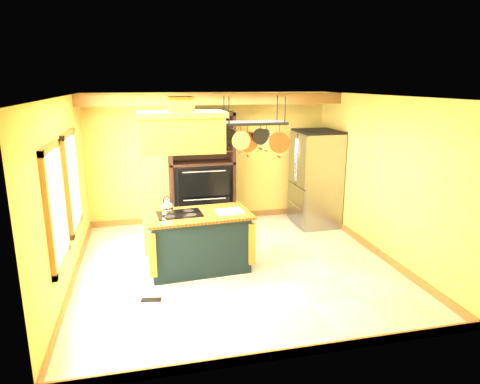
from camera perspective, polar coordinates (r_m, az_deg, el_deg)
name	(u,v)px	position (r m, az deg, el deg)	size (l,w,h in m)	color
floor	(235,265)	(7.08, -0.62, -9.76)	(5.00, 5.00, 0.00)	beige
ceiling	(235,96)	(6.46, -0.69, 12.64)	(5.00, 5.00, 0.00)	white
wall_back	(210,158)	(9.05, -4.05, 4.56)	(5.00, 0.02, 2.70)	gold
wall_front	(288,242)	(4.34, 6.47, -6.69)	(5.00, 0.02, 2.70)	gold
wall_left	(64,194)	(6.59, -22.40, -0.30)	(0.02, 5.00, 2.70)	gold
wall_right	(380,177)	(7.57, 18.19, 1.88)	(0.02, 5.00, 2.70)	gold
ceiling_beam	(215,99)	(8.13, -3.30, 12.24)	(5.00, 0.15, 0.20)	olive
window_near	(56,206)	(5.81, -23.30, -1.77)	(0.06, 1.06, 1.56)	olive
window_far	(73,182)	(7.15, -21.43, 1.31)	(0.06, 1.06, 1.56)	olive
kitchen_island	(198,241)	(6.83, -5.63, -6.49)	(1.70, 1.03, 1.11)	#13252C
range_hood	(182,130)	(6.40, -7.79, 8.24)	(1.28, 0.72, 0.80)	#AA832A
pot_rack	(255,131)	(6.60, 1.99, 8.13)	(1.04, 0.47, 0.86)	black
refrigerator	(315,180)	(8.95, 9.99, 1.56)	(0.83, 0.98, 1.92)	gray
hutch	(202,182)	(8.87, -5.12, 1.32)	(1.31, 0.60, 2.32)	black
floor_register	(151,300)	(6.18, -11.77, -13.89)	(0.28, 0.12, 0.01)	black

